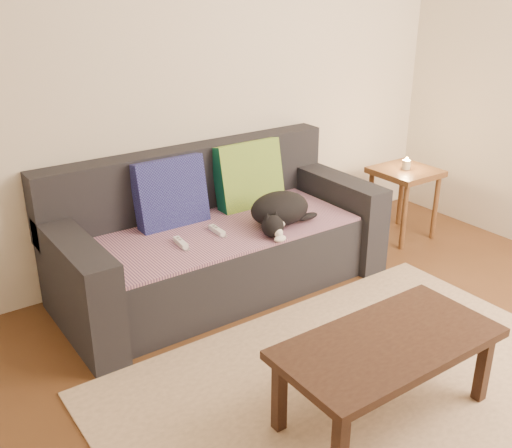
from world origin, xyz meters
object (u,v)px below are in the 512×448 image
(sofa, at_px, (217,242))
(wii_remote_a, at_px, (181,243))
(wii_remote_b, at_px, (217,230))
(coffee_table, at_px, (388,349))
(cat, at_px, (280,210))
(side_table, at_px, (405,181))

(sofa, height_order, wii_remote_a, sofa)
(wii_remote_b, bearing_deg, sofa, -28.50)
(sofa, xyz_separation_m, wii_remote_a, (-0.35, -0.17, 0.15))
(coffee_table, bearing_deg, wii_remote_a, 102.44)
(cat, relative_size, side_table, 0.88)
(sofa, distance_m, side_table, 1.61)
(wii_remote_b, bearing_deg, side_table, -88.94)
(cat, xyz_separation_m, wii_remote_b, (-0.39, 0.13, -0.09))
(wii_remote_a, bearing_deg, coffee_table, -161.82)
(side_table, bearing_deg, wii_remote_b, 179.48)
(wii_remote_b, height_order, side_table, side_table)
(sofa, bearing_deg, side_table, -5.29)
(cat, distance_m, coffee_table, 1.34)
(sofa, height_order, side_table, sofa)
(wii_remote_a, relative_size, side_table, 0.27)
(cat, distance_m, wii_remote_a, 0.67)
(cat, bearing_deg, wii_remote_b, 155.05)
(sofa, bearing_deg, coffee_table, -91.68)
(sofa, bearing_deg, wii_remote_b, -120.08)
(wii_remote_a, bearing_deg, side_table, -83.72)
(wii_remote_a, distance_m, coffee_table, 1.41)
(sofa, xyz_separation_m, wii_remote_b, (-0.08, -0.13, 0.15))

